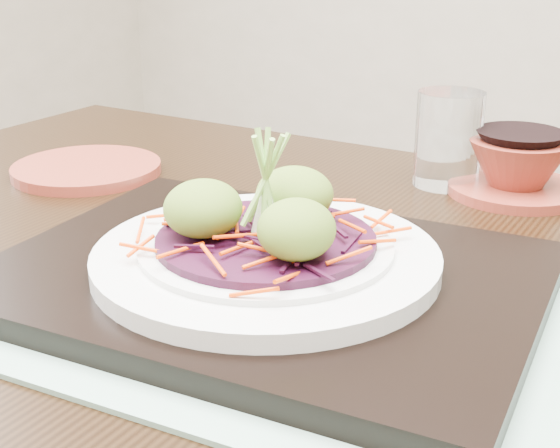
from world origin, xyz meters
The scene contains 11 objects.
dining_table centered at (0.01, -0.04, 0.68)m, with size 1.27×0.86×0.78m.
placemat centered at (-0.01, -0.06, 0.79)m, with size 0.47×0.37×0.00m, color #88B097.
serving_tray centered at (-0.01, -0.06, 0.80)m, with size 0.41×0.31×0.02m, color black.
white_plate centered at (-0.01, -0.06, 0.82)m, with size 0.27×0.27×0.02m.
cabbage_bed centered at (-0.01, -0.06, 0.83)m, with size 0.17×0.17×0.01m, color #2F0920.
carrot_julienne centered at (-0.01, -0.06, 0.84)m, with size 0.20×0.20×0.01m, color #E83C04, non-canonical shape.
guacamole_scoops centered at (-0.01, -0.06, 0.85)m, with size 0.15×0.13×0.05m.
scallion_garnish centered at (-0.01, -0.06, 0.87)m, with size 0.06×0.06×0.09m, color #7BB247, non-canonical shape.
terracotta_side_plate centered at (-0.36, 0.09, 0.79)m, with size 0.17×0.17×0.01m, color maroon.
water_glass centered at (0.00, 0.27, 0.84)m, with size 0.07×0.07×0.10m, color white.
terracotta_bowl_set centered at (0.08, 0.28, 0.81)m, with size 0.14×0.14×0.06m.
Camera 1 is at (0.28, -0.52, 1.05)m, focal length 50.00 mm.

